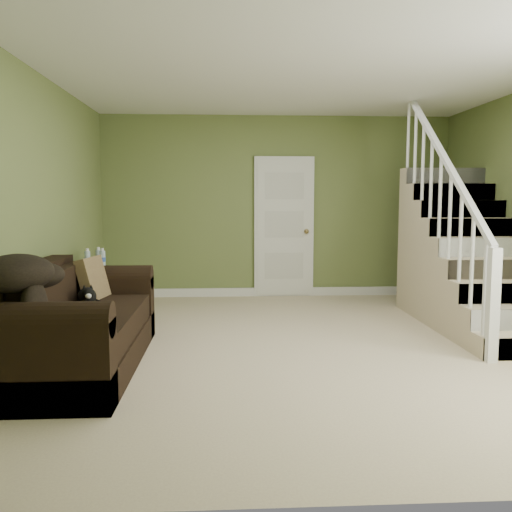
{
  "coord_description": "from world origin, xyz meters",
  "views": [
    {
      "loc": [
        -0.75,
        -5.09,
        1.41
      ],
      "look_at": [
        -0.44,
        0.34,
        0.84
      ],
      "focal_mm": 38.0,
      "sensor_mm": 36.0,
      "label": 1
    }
  ],
  "objects": [
    {
      "name": "floor",
      "position": [
        0.0,
        0.0,
        0.0
      ],
      "size": [
        5.0,
        5.5,
        0.01
      ],
      "primitive_type": "cube",
      "color": "tan",
      "rests_on": "ground"
    },
    {
      "name": "banana",
      "position": [
        -1.88,
        -1.0,
        0.5
      ],
      "size": [
        0.17,
        0.17,
        0.05
      ],
      "primitive_type": "ellipsoid",
      "rotation": [
        0.0,
        0.0,
        0.81
      ],
      "color": "gold",
      "rests_on": "sofa"
    },
    {
      "name": "throw_pillow",
      "position": [
        -2.01,
        0.09,
        0.66
      ],
      "size": [
        0.26,
        0.43,
        0.42
      ],
      "primitive_type": "cube",
      "rotation": [
        0.0,
        -0.24,
        -0.18
      ],
      "color": "#46321C",
      "rests_on": "sofa"
    },
    {
      "name": "side_table",
      "position": [
        -2.22,
        1.12,
        0.32
      ],
      "size": [
        0.67,
        0.67,
        0.86
      ],
      "rotation": [
        0.0,
        0.0,
        -0.35
      ],
      "color": "black",
      "rests_on": "floor"
    },
    {
      "name": "wall_front",
      "position": [
        0.0,
        -2.75,
        1.3
      ],
      "size": [
        5.0,
        0.04,
        2.6
      ],
      "primitive_type": "cube",
      "color": "olive",
      "rests_on": "floor"
    },
    {
      "name": "cat",
      "position": [
        -1.98,
        -0.27,
        0.55
      ],
      "size": [
        0.27,
        0.43,
        0.21
      ],
      "rotation": [
        0.0,
        0.0,
        0.3
      ],
      "color": "black",
      "rests_on": "sofa"
    },
    {
      "name": "throw_blanket",
      "position": [
        -2.2,
        -1.28,
        0.9
      ],
      "size": [
        0.52,
        0.67,
        0.27
      ],
      "primitive_type": "ellipsoid",
      "rotation": [
        0.0,
        0.0,
        0.06
      ],
      "color": "black",
      "rests_on": "sofa"
    },
    {
      "name": "baseboard_back",
      "position": [
        0.0,
        2.72,
        0.06
      ],
      "size": [
        5.0,
        0.04,
        0.12
      ],
      "primitive_type": "cube",
      "color": "white",
      "rests_on": "floor"
    },
    {
      "name": "wall_back",
      "position": [
        0.0,
        2.75,
        1.3
      ],
      "size": [
        5.0,
        0.04,
        2.6
      ],
      "primitive_type": "cube",
      "color": "olive",
      "rests_on": "floor"
    },
    {
      "name": "wall_left",
      "position": [
        -2.5,
        0.0,
        1.3
      ],
      "size": [
        0.04,
        5.5,
        2.6
      ],
      "primitive_type": "cube",
      "color": "olive",
      "rests_on": "floor"
    },
    {
      "name": "staircase",
      "position": [
        1.99,
        0.97,
        0.64
      ],
      "size": [
        1.0,
        2.51,
        2.82
      ],
      "color": "tan",
      "rests_on": "floor"
    },
    {
      "name": "baseboard_left",
      "position": [
        -2.47,
        0.0,
        0.06
      ],
      "size": [
        0.04,
        5.5,
        0.12
      ],
      "primitive_type": "cube",
      "color": "white",
      "rests_on": "floor"
    },
    {
      "name": "ceiling",
      "position": [
        0.0,
        0.0,
        2.6
      ],
      "size": [
        5.0,
        5.5,
        0.01
      ],
      "primitive_type": "cube",
      "color": "white",
      "rests_on": "wall_back"
    },
    {
      "name": "sofa",
      "position": [
        -2.02,
        -0.56,
        0.33
      ],
      "size": [
        0.95,
        2.2,
        0.87
      ],
      "color": "black",
      "rests_on": "floor"
    },
    {
      "name": "door",
      "position": [
        0.1,
        2.71,
        1.01
      ],
      "size": [
        0.86,
        0.12,
        2.02
      ],
      "color": "white",
      "rests_on": "floor"
    }
  ]
}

